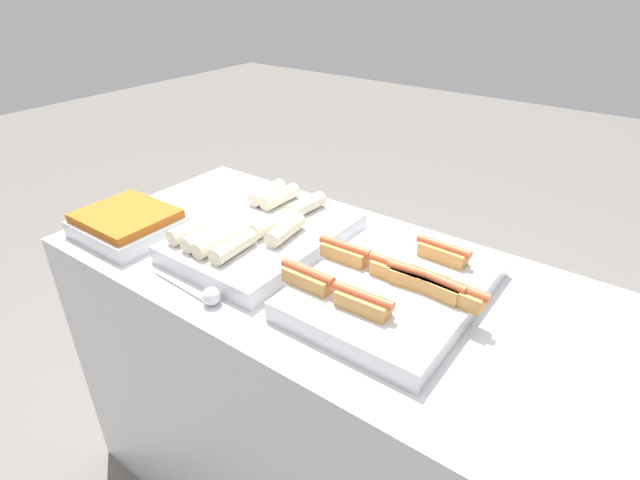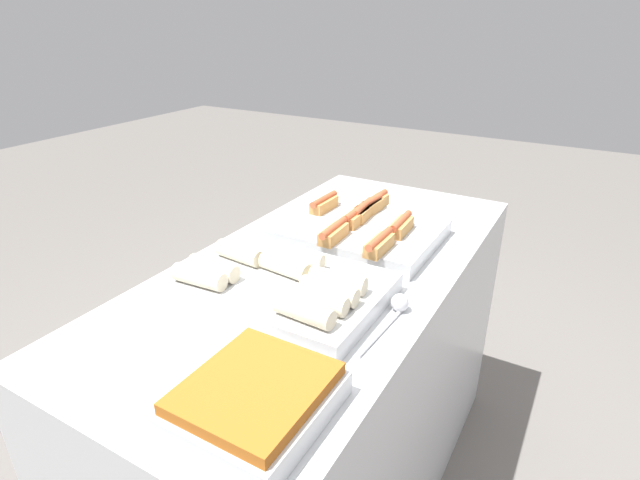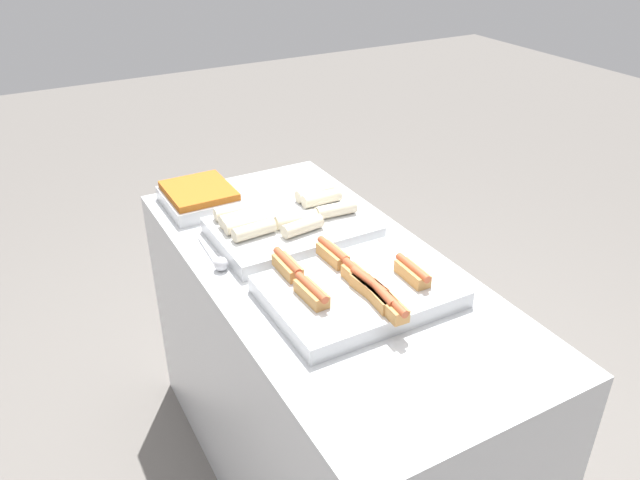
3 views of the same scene
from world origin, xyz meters
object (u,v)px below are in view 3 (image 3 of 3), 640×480
at_px(tray_hotdogs, 358,289).
at_px(tray_wraps, 290,226).
at_px(serving_spoon_near, 218,262).
at_px(tray_side_front, 199,197).

distance_m(tray_hotdogs, tray_wraps, 0.42).
bearing_deg(tray_wraps, tray_hotdogs, -0.05).
bearing_deg(tray_hotdogs, tray_wraps, 179.95).
height_order(tray_hotdogs, serving_spoon_near, tray_hotdogs).
xyz_separation_m(tray_hotdogs, tray_wraps, (-0.42, 0.00, 0.00)).
xyz_separation_m(tray_wraps, serving_spoon_near, (0.07, -0.28, -0.02)).
bearing_deg(serving_spoon_near, tray_side_front, 167.88).
height_order(tray_side_front, serving_spoon_near, tray_side_front).
bearing_deg(tray_side_front, tray_hotdogs, 13.53).
bearing_deg(tray_wraps, serving_spoon_near, -75.86).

